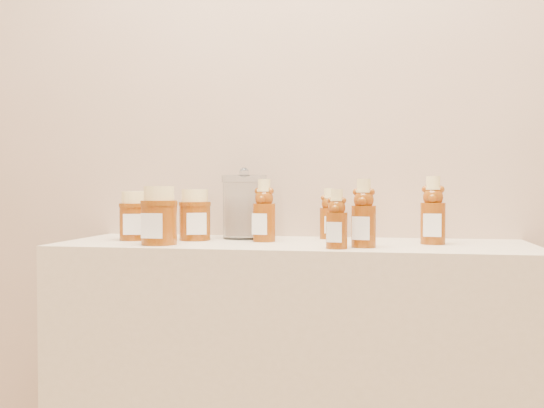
% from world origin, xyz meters
% --- Properties ---
extents(wall_back, '(3.50, 0.02, 2.70)m').
position_xyz_m(wall_back, '(0.00, 1.75, 1.35)').
color(wall_back, tan).
rests_on(wall_back, ground).
extents(bear_bottle_back_left, '(0.08, 0.08, 0.19)m').
position_xyz_m(bear_bottle_back_left, '(-0.08, 1.57, 0.99)').
color(bear_bottle_back_left, '#692C08').
rests_on(bear_bottle_back_left, display_table).
extents(bear_bottle_back_mid, '(0.07, 0.07, 0.16)m').
position_xyz_m(bear_bottle_back_mid, '(0.08, 1.68, 0.98)').
color(bear_bottle_back_mid, '#692C08').
rests_on(bear_bottle_back_mid, display_table).
extents(bear_bottle_back_right, '(0.07, 0.07, 0.19)m').
position_xyz_m(bear_bottle_back_right, '(0.35, 1.57, 1.00)').
color(bear_bottle_back_right, '#692C08').
rests_on(bear_bottle_back_right, display_table).
extents(bear_bottle_front_left, '(0.06, 0.06, 0.16)m').
position_xyz_m(bear_bottle_front_left, '(0.12, 1.42, 0.98)').
color(bear_bottle_front_left, '#692C08').
rests_on(bear_bottle_front_left, display_table).
extents(bear_bottle_front_right, '(0.07, 0.07, 0.18)m').
position_xyz_m(bear_bottle_front_right, '(0.18, 1.46, 0.99)').
color(bear_bottle_front_right, '#692C08').
rests_on(bear_bottle_front_right, display_table).
extents(honey_jar_left, '(0.10, 0.10, 0.13)m').
position_xyz_m(honey_jar_left, '(-0.43, 1.55, 0.97)').
color(honey_jar_left, '#692C08').
rests_on(honey_jar_left, display_table).
extents(honey_jar_back, '(0.11, 0.11, 0.14)m').
position_xyz_m(honey_jar_back, '(-0.27, 1.57, 0.97)').
color(honey_jar_back, '#692C08').
rests_on(honey_jar_back, display_table).
extents(honey_jar_front, '(0.10, 0.10, 0.15)m').
position_xyz_m(honey_jar_front, '(-0.32, 1.44, 0.97)').
color(honey_jar_front, '#692C08').
rests_on(honey_jar_front, display_table).
extents(glass_canister, '(0.16, 0.16, 0.19)m').
position_xyz_m(glass_canister, '(-0.15, 1.65, 1.00)').
color(glass_canister, white).
rests_on(glass_canister, display_table).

